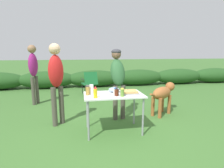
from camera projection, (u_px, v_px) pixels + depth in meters
ground_plane at (114, 131)px, 3.39m from camera, size 60.00×60.00×0.00m
shrub_hedge at (95, 78)px, 7.67m from camera, size 14.40×0.90×0.71m
folding_table at (114, 98)px, 3.27m from camera, size 1.10×0.64×0.74m
food_tray at (129, 92)px, 3.30m from camera, size 0.33×0.28×0.06m
plate_stack at (104, 94)px, 3.22m from camera, size 0.23×0.23×0.02m
mixing_bowl at (114, 90)px, 3.41m from camera, size 0.21×0.21×0.09m
paper_cup_stack at (91, 89)px, 3.24m from camera, size 0.08×0.08×0.18m
mustard_bottle at (95, 92)px, 2.98m from camera, size 0.07×0.07×0.20m
spice_jar at (88, 90)px, 3.17m from camera, size 0.07×0.07×0.18m
bbq_sauce_bottle at (117, 92)px, 3.12m from camera, size 0.07×0.07×0.15m
relish_jar at (122, 92)px, 3.08m from camera, size 0.07×0.07×0.15m
mayo_bottle at (115, 91)px, 3.21m from camera, size 0.07×0.07×0.14m
standing_person_with_beanie at (118, 75)px, 3.93m from camera, size 0.37×0.48×1.58m
standing_person_in_dark_puffer at (56, 76)px, 3.52m from camera, size 0.40×0.39×1.68m
standing_person_in_olive_jacket at (33, 68)px, 4.95m from camera, size 0.32×0.37×1.70m
dog at (163, 94)px, 4.23m from camera, size 0.92×0.68×0.76m
camp_chair_green_behind_table at (90, 82)px, 6.14m from camera, size 0.59×0.68×0.83m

